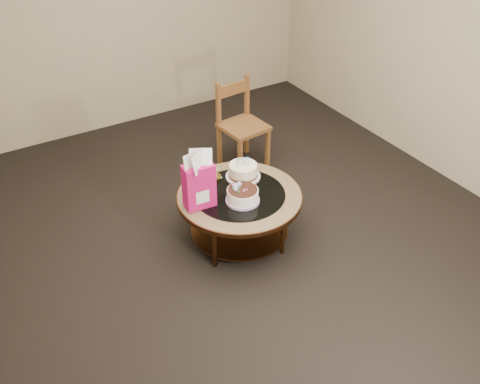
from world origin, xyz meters
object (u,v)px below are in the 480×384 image
coffee_table (239,202)px  cream_cake (243,171)px  dining_chair (241,124)px  decorated_cake (242,196)px  gift_bag (199,180)px

coffee_table → cream_cake: size_ratio=3.47×
cream_cake → dining_chair: bearing=77.0°
decorated_cake → dining_chair: bearing=59.3°
coffee_table → gift_bag: (-0.34, 0.03, 0.31)m
decorated_cake → cream_cake: 0.35m
decorated_cake → cream_cake: (0.18, 0.29, 0.01)m
coffee_table → decorated_cake: decorated_cake is taller
decorated_cake → gift_bag: bearing=158.0°
cream_cake → dining_chair: (0.48, 0.83, -0.07)m
gift_bag → dining_chair: size_ratio=0.54×
coffee_table → dining_chair: size_ratio=1.16×
coffee_table → dining_chair: (0.63, 1.02, 0.07)m
coffee_table → gift_bag: 0.47m
coffee_table → cream_cake: cream_cake is taller
cream_cake → gift_bag: 0.55m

